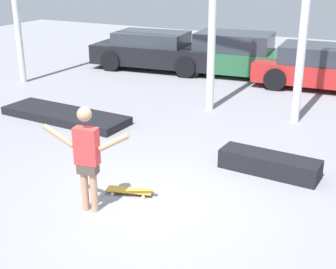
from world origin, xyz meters
name	(u,v)px	position (x,y,z in m)	size (l,w,h in m)	color
ground_plane	(154,204)	(0.00, 0.00, 0.00)	(36.00, 36.00, 0.00)	gray
skateboarder	(87,154)	(-0.81, -0.61, 0.97)	(1.41, 0.32, 1.71)	tan
skateboard	(129,191)	(-0.54, 0.13, 0.06)	(0.81, 0.41, 0.08)	gold
grind_box	(269,164)	(1.33, 2.01, 0.18)	(1.83, 0.54, 0.36)	black
manual_pad	(65,115)	(-3.99, 2.76, 0.10)	(3.34, 1.03, 0.19)	black
parked_car_black	(155,51)	(-4.64, 8.69, 0.65)	(4.62, 2.26, 1.30)	black
parked_car_green	(237,55)	(-1.74, 9.11, 0.68)	(4.58, 2.26, 1.42)	#28603D
parked_car_red	(321,67)	(1.04, 8.70, 0.63)	(4.04, 2.12, 1.28)	red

